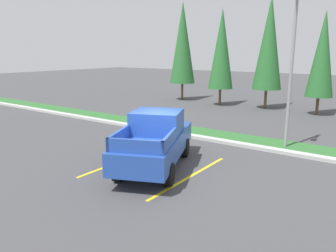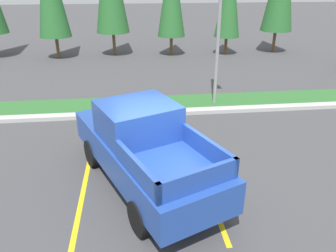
% 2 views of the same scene
% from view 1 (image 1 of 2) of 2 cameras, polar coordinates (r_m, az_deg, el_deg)
% --- Properties ---
extents(ground_plane, '(120.00, 120.00, 0.00)m').
position_cam_1_polar(ground_plane, '(11.74, -1.25, -8.35)').
color(ground_plane, '#424244').
extents(parking_line_near, '(0.12, 4.80, 0.01)m').
position_cam_1_polar(parking_line_near, '(13.36, -7.49, -5.79)').
color(parking_line_near, yellow).
rests_on(parking_line_near, ground).
extents(parking_line_far, '(0.12, 4.80, 0.01)m').
position_cam_1_polar(parking_line_far, '(11.57, 3.93, -8.68)').
color(parking_line_far, yellow).
rests_on(parking_line_far, ground).
extents(curb_strip, '(56.00, 0.40, 0.15)m').
position_cam_1_polar(curb_strip, '(15.80, 9.72, -2.68)').
color(curb_strip, '#B2B2AD').
rests_on(curb_strip, ground).
extents(grass_median, '(56.00, 1.80, 0.06)m').
position_cam_1_polar(grass_median, '(16.78, 11.37, -2.00)').
color(grass_median, '#2D662D').
rests_on(grass_median, ground).
extents(pickup_truck_main, '(3.80, 5.54, 2.10)m').
position_cam_1_polar(pickup_truck_main, '(12.13, -2.19, -2.48)').
color(pickup_truck_main, black).
rests_on(pickup_truck_main, ground).
extents(street_light, '(0.24, 1.49, 6.58)m').
position_cam_1_polar(street_light, '(15.04, 20.52, 10.46)').
color(street_light, gray).
rests_on(street_light, ground).
extents(cypress_tree_leftmost, '(2.20, 2.20, 8.44)m').
position_cam_1_polar(cypress_tree_leftmost, '(29.60, 2.55, 14.16)').
color(cypress_tree_leftmost, brown).
rests_on(cypress_tree_leftmost, ground).
extents(cypress_tree_left_inner, '(1.96, 1.96, 7.54)m').
position_cam_1_polar(cypress_tree_left_inner, '(26.82, 9.27, 13.02)').
color(cypress_tree_left_inner, brown).
rests_on(cypress_tree_left_inner, ground).
extents(cypress_tree_center, '(2.14, 2.14, 8.22)m').
position_cam_1_polar(cypress_tree_center, '(25.92, 17.12, 13.55)').
color(cypress_tree_center, brown).
rests_on(cypress_tree_center, ground).
extents(cypress_tree_right_inner, '(1.79, 1.79, 6.90)m').
position_cam_1_polar(cypress_tree_right_inner, '(24.50, 25.19, 11.17)').
color(cypress_tree_right_inner, brown).
rests_on(cypress_tree_right_inner, ground).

